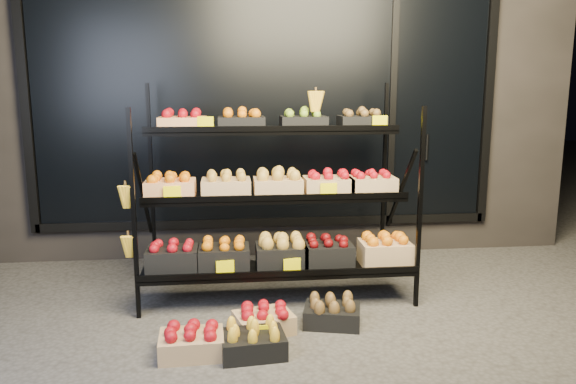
{
  "coord_description": "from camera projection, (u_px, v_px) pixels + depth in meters",
  "views": [
    {
      "loc": [
        -0.36,
        -3.7,
        1.65
      ],
      "look_at": [
        0.09,
        0.55,
        0.83
      ],
      "focal_mm": 35.0,
      "sensor_mm": 36.0,
      "label": 1
    }
  ],
  "objects": [
    {
      "name": "floor_crate_midright",
      "position": [
        264.0,
        319.0,
        3.79
      ],
      "size": [
        0.44,
        0.37,
        0.19
      ],
      "rotation": [
        0.0,
        0.0,
        0.26
      ],
      "color": "tan",
      "rests_on": "ground"
    },
    {
      "name": "ground",
      "position": [
        283.0,
        322.0,
        3.96
      ],
      "size": [
        24.0,
        24.0,
        0.0
      ],
      "primitive_type": "plane",
      "color": "#514F4C",
      "rests_on": "ground"
    },
    {
      "name": "building",
      "position": [
        260.0,
        75.0,
        6.16
      ],
      "size": [
        6.0,
        2.08,
        3.5
      ],
      "color": "#2D2826",
      "rests_on": "ground"
    },
    {
      "name": "floor_crate_right",
      "position": [
        332.0,
        312.0,
        3.9
      ],
      "size": [
        0.44,
        0.37,
        0.2
      ],
      "rotation": [
        0.0,
        0.0,
        -0.24
      ],
      "color": "black",
      "rests_on": "ground"
    },
    {
      "name": "tag_floor_a",
      "position": [
        260.0,
        340.0,
        3.54
      ],
      "size": [
        0.13,
        0.01,
        0.12
      ],
      "primitive_type": "cube",
      "color": "#F4E600",
      "rests_on": "ground"
    },
    {
      "name": "floor_crate_midleft",
      "position": [
        253.0,
        341.0,
        3.46
      ],
      "size": [
        0.42,
        0.33,
        0.2
      ],
      "rotation": [
        0.0,
        0.0,
        0.1
      ],
      "color": "black",
      "rests_on": "ground"
    },
    {
      "name": "display_rack",
      "position": [
        275.0,
        196.0,
        4.4
      ],
      "size": [
        2.18,
        1.02,
        1.71
      ],
      "color": "black",
      "rests_on": "ground"
    },
    {
      "name": "floor_crate_left",
      "position": [
        191.0,
        341.0,
        3.46
      ],
      "size": [
        0.4,
        0.31,
        0.2
      ],
      "rotation": [
        0.0,
        0.0,
        0.04
      ],
      "color": "tan",
      "rests_on": "ground"
    }
  ]
}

